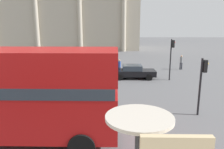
# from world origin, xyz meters

# --- Properties ---
(double_decker_bus) EXTENTS (10.04, 2.74, 4.18)m
(double_decker_bus) POSITION_xyz_m (-4.09, 6.75, 2.34)
(double_decker_bus) COLOR black
(double_decker_bus) RESTS_ON ground_plane
(cafe_dining_table) EXTENTS (0.60, 0.60, 0.73)m
(cafe_dining_table) POSITION_xyz_m (1.06, -0.35, 4.16)
(cafe_dining_table) COLOR #2D2D30
(cafe_dining_table) RESTS_ON cafe_floor_slab
(plaza_building_left) EXTENTS (33.65, 13.58, 20.67)m
(plaza_building_left) POSITION_xyz_m (-10.86, 49.40, 10.34)
(plaza_building_left) COLOR #B2A893
(plaza_building_left) RESTS_ON ground_plane
(traffic_light_near) EXTENTS (0.42, 0.24, 3.36)m
(traffic_light_near) POSITION_xyz_m (5.75, 10.00, 2.22)
(traffic_light_near) COLOR black
(traffic_light_near) RESTS_ON ground_plane
(traffic_light_mid) EXTENTS (0.42, 0.24, 3.93)m
(traffic_light_mid) POSITION_xyz_m (6.09, 18.48, 2.56)
(traffic_light_mid) COLOR black
(traffic_light_mid) RESTS_ON ground_plane
(car_navy) EXTENTS (4.20, 1.93, 1.35)m
(car_navy) POSITION_xyz_m (-6.87, 18.14, 0.70)
(car_navy) COLOR black
(car_navy) RESTS_ON ground_plane
(car_black) EXTENTS (4.20, 1.93, 1.35)m
(car_black) POSITION_xyz_m (2.59, 19.11, 0.70)
(car_black) COLOR black
(car_black) RESTS_ON ground_plane
(pedestrian_grey) EXTENTS (0.32, 0.32, 1.72)m
(pedestrian_grey) POSITION_xyz_m (8.65, 23.80, 0.99)
(pedestrian_grey) COLOR #282B33
(pedestrian_grey) RESTS_ON ground_plane
(pedestrian_blue) EXTENTS (0.32, 0.32, 1.65)m
(pedestrian_blue) POSITION_xyz_m (1.20, 20.79, 0.95)
(pedestrian_blue) COLOR #282B33
(pedestrian_blue) RESTS_ON ground_plane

